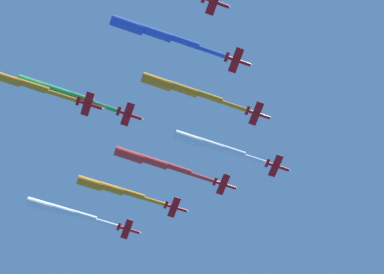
{
  "coord_description": "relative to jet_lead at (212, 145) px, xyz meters",
  "views": [
    {
      "loc": [
        26.58,
        77.86,
        49.6
      ],
      "look_at": [
        0.0,
        0.0,
        210.92
      ],
      "focal_mm": 48.6,
      "sensor_mm": 36.0,
      "label": 1
    }
  ],
  "objects": [
    {
      "name": "jet_lead",
      "position": [
        0.0,
        0.0,
        0.0
      ],
      "size": [
        44.26,
        8.39,
        4.0
      ],
      "color": "red"
    },
    {
      "name": "jet_port_inner",
      "position": [
        16.62,
        -14.74,
        3.11
      ],
      "size": [
        47.98,
        8.38,
        4.06
      ],
      "color": "red"
    },
    {
      "name": "jet_starboard_inner",
      "position": [
        15.53,
        15.59,
        2.81
      ],
      "size": [
        47.32,
        8.36,
        4.03
      ],
      "color": "red"
    },
    {
      "name": "jet_port_mid",
      "position": [
        27.95,
        -30.21,
        2.26
      ],
      "size": [
        43.59,
        8.38,
        4.0
      ],
      "color": "red"
    },
    {
      "name": "jet_starboard_mid",
      "position": [
        29.81,
        31.01,
        2.69
      ],
      "size": [
        48.45,
        8.36,
        3.95
      ],
      "color": "red"
    },
    {
      "name": "jet_port_outer",
      "position": [
        43.16,
        -45.18,
        1.61
      ],
      "size": [
        45.14,
        8.36,
        4.07
      ],
      "color": "red"
    },
    {
      "name": "jet_trail_port",
      "position": [
        55.43,
        1.39,
        2.56
      ],
      "size": [
        44.3,
        8.36,
        4.09
      ],
      "color": "red"
    },
    {
      "name": "jet_trail_starboard",
      "position": [
        72.77,
        1.29,
        0.47
      ],
      "size": [
        49.56,
        8.37,
        3.98
      ],
      "color": "red"
    }
  ]
}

